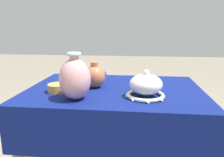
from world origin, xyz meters
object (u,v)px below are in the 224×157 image
(mosaic_tile_box, at_px, (82,73))
(cup_wide_cobalt, at_px, (99,76))
(jar_round_terracotta, at_px, (95,76))
(pot_squat_ochre, at_px, (58,88))
(vase_tall_bulbous, at_px, (75,79))
(vase_dome_bell, at_px, (146,86))

(mosaic_tile_box, bearing_deg, cup_wide_cobalt, -39.57)
(jar_round_terracotta, bearing_deg, pot_squat_ochre, -149.78)
(cup_wide_cobalt, distance_m, pot_squat_ochre, 0.38)
(jar_round_terracotta, distance_m, cup_wide_cobalt, 0.21)
(vase_tall_bulbous, distance_m, jar_round_terracotta, 0.26)
(cup_wide_cobalt, bearing_deg, vase_dome_bell, -48.35)
(vase_tall_bulbous, bearing_deg, pot_squat_ochre, 139.65)
(cup_wide_cobalt, bearing_deg, jar_round_terracotta, -88.52)
(pot_squat_ochre, bearing_deg, vase_tall_bulbous, -40.35)
(vase_tall_bulbous, distance_m, cup_wide_cobalt, 0.46)
(jar_round_terracotta, bearing_deg, vase_tall_bulbous, -103.71)
(vase_dome_bell, distance_m, mosaic_tile_box, 0.66)
(vase_dome_bell, xyz_separation_m, cup_wide_cobalt, (-0.33, 0.37, -0.03))
(vase_dome_bell, height_order, cup_wide_cobalt, vase_dome_bell)
(mosaic_tile_box, relative_size, jar_round_terracotta, 0.79)
(jar_round_terracotta, bearing_deg, cup_wide_cobalt, 91.48)
(vase_tall_bulbous, bearing_deg, mosaic_tile_box, 99.95)
(vase_tall_bulbous, relative_size, cup_wide_cobalt, 2.23)
(pot_squat_ochre, bearing_deg, mosaic_tile_box, 82.64)
(jar_round_terracotta, height_order, cup_wide_cobalt, jar_round_terracotta)
(vase_tall_bulbous, xyz_separation_m, jar_round_terracotta, (0.06, 0.25, -0.04))
(mosaic_tile_box, relative_size, cup_wide_cobalt, 1.15)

